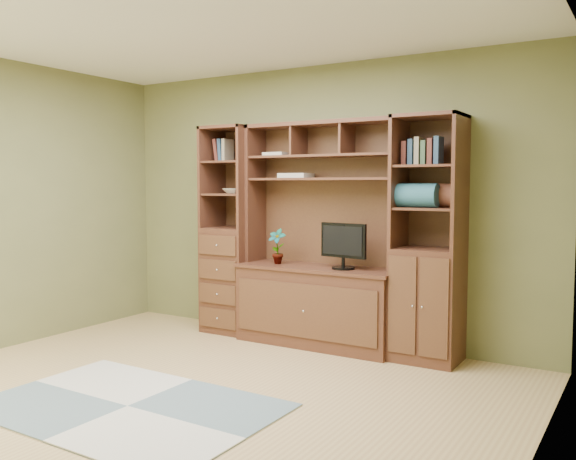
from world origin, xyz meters
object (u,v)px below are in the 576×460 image
Objects in this scene: left_tower at (232,230)px; right_tower at (428,239)px; center_hutch at (317,234)px; monitor at (343,238)px.

left_tower is 1.00× the size of right_tower.
left_tower is at bearing 180.00° from right_tower.
center_hutch is 1.03m from right_tower.
center_hutch is at bearing -177.77° from right_tower.
monitor is at bearing -3.35° from left_tower.
left_tower and right_tower have the same top height.
center_hutch reaches higher than monitor.
monitor is (0.28, -0.03, -0.01)m from center_hutch.
left_tower is (-1.00, 0.04, 0.00)m from center_hutch.
right_tower is at bearing 0.00° from left_tower.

